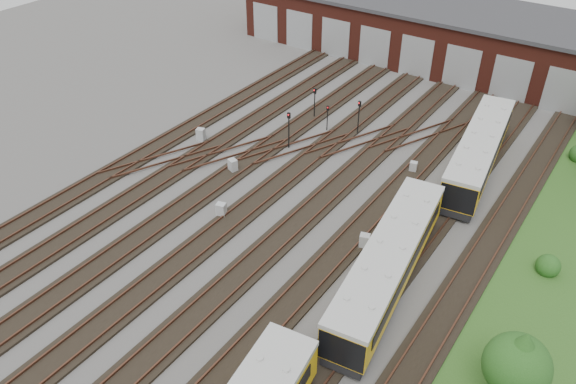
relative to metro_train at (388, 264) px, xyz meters
The scene contains 16 objects.
ground 10.73m from the metro_train, 161.26° to the right, with size 120.00×120.00×0.00m, color #44423F.
track_network 10.70m from the metro_train, 164.58° to the right, with size 30.40×70.00×0.33m.
maintenance_shed 37.95m from the metro_train, 105.30° to the left, with size 51.00×12.50×6.35m.
grass_verge 11.32m from the metro_train, 36.29° to the left, with size 8.00×55.00×0.05m, color #274C19.
metro_train is the anchor object (origin of this frame).
signal_mast_0 17.96m from the metro_train, 144.30° to the left, with size 0.29×0.27×3.38m.
signal_mast_1 22.71m from the metro_train, 133.87° to the left, with size 0.29×0.27×3.03m.
signal_mast_2 20.21m from the metro_train, 131.94° to the left, with size 0.25×0.24×2.45m.
signal_mast_3 19.29m from the metro_train, 124.21° to the left, with size 0.28×0.26×3.28m.
relay_cabinet_0 22.85m from the metro_train, 161.88° to the left, with size 0.69×0.57×1.15m, color #ADB0B3.
relay_cabinet_1 16.86m from the metro_train, 163.55° to the left, with size 0.68×0.57×1.14m, color #ADB0B3.
relay_cabinet_2 13.11m from the metro_train, behind, with size 0.66×0.55×1.10m, color #ADB0B3.
relay_cabinet_3 13.73m from the metro_train, 107.49° to the left, with size 0.57×0.47×0.95m, color #ADB0B3.
relay_cabinet_4 4.03m from the metro_train, 138.90° to the left, with size 0.67×0.56×1.12m, color #ADB0B3.
tree_3 9.63m from the metro_train, 25.42° to the right, with size 3.20×3.20×5.31m.
bush_0 10.65m from the metro_train, 41.94° to the left, with size 1.53×1.53×1.53m, color #1B4714.
Camera 1 is at (19.35, -20.68, 24.96)m, focal length 35.00 mm.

